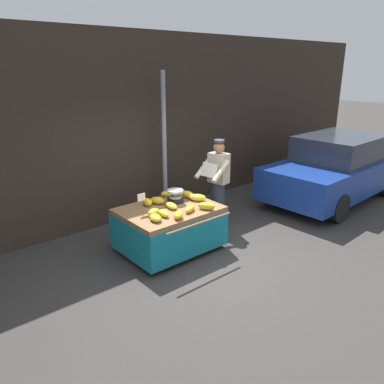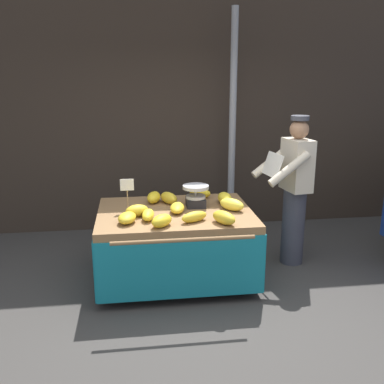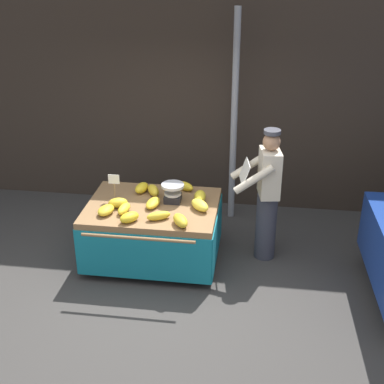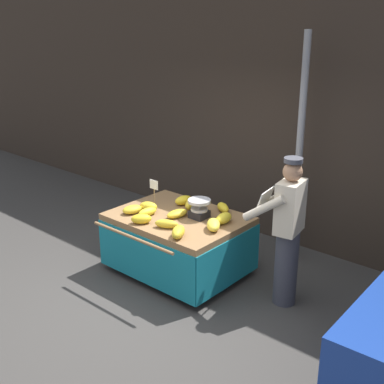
# 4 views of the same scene
# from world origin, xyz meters

# --- Properties ---
(ground_plane) EXTENTS (60.00, 60.00, 0.00)m
(ground_plane) POSITION_xyz_m (0.00, 0.00, 0.00)
(ground_plane) COLOR #383533
(back_wall) EXTENTS (16.00, 0.24, 3.69)m
(back_wall) POSITION_xyz_m (0.00, 2.65, 1.84)
(back_wall) COLOR #332821
(back_wall) RESTS_ON ground
(street_pole) EXTENTS (0.09, 0.09, 2.96)m
(street_pole) POSITION_xyz_m (0.66, 2.14, 1.48)
(street_pole) COLOR gray
(street_pole) RESTS_ON ground
(banana_cart) EXTENTS (1.62, 1.41, 0.77)m
(banana_cart) POSITION_xyz_m (-0.23, 0.83, 0.57)
(banana_cart) COLOR olive
(banana_cart) RESTS_ON ground
(weighing_scale) EXTENTS (0.28, 0.28, 0.23)m
(weighing_scale) POSITION_xyz_m (0.01, 0.96, 0.89)
(weighing_scale) COLOR black
(weighing_scale) RESTS_ON banana_cart
(price_sign) EXTENTS (0.14, 0.01, 0.34)m
(price_sign) POSITION_xyz_m (-0.71, 0.90, 1.02)
(price_sign) COLOR #997A51
(price_sign) RESTS_ON banana_cart
(banana_bunch_0) EXTENTS (0.15, 0.27, 0.10)m
(banana_bunch_0) POSITION_xyz_m (-0.51, 0.59, 0.82)
(banana_bunch_0) COLOR yellow
(banana_bunch_0) RESTS_ON banana_cart
(banana_bunch_1) EXTENTS (0.19, 0.32, 0.09)m
(banana_bunch_1) POSITION_xyz_m (-0.21, 0.79, 0.82)
(banana_bunch_1) COLOR gold
(banana_bunch_1) RESTS_ON banana_cart
(banana_bunch_2) EXTENTS (0.30, 0.32, 0.12)m
(banana_bunch_2) POSITION_xyz_m (0.37, 0.78, 0.83)
(banana_bunch_2) COLOR yellow
(banana_bunch_2) RESTS_ON banana_cart
(banana_bunch_3) EXTENTS (0.16, 0.28, 0.13)m
(banana_bunch_3) POSITION_xyz_m (0.34, 1.01, 0.84)
(banana_bunch_3) COLOR yellow
(banana_bunch_3) RESTS_ON banana_cart
(banana_bunch_4) EXTENTS (0.26, 0.31, 0.12)m
(banana_bunch_4) POSITION_xyz_m (0.20, 0.37, 0.84)
(banana_bunch_4) COLOR gold
(banana_bunch_4) RESTS_ON banana_cart
(banana_bunch_5) EXTENTS (0.30, 0.23, 0.10)m
(banana_bunch_5) POSITION_xyz_m (-0.07, 0.47, 0.82)
(banana_bunch_5) COLOR gold
(banana_bunch_5) RESTS_ON banana_cart
(banana_bunch_6) EXTENTS (0.22, 0.29, 0.10)m
(banana_bunch_6) POSITION_xyz_m (-0.72, 0.52, 0.82)
(banana_bunch_6) COLOR gold
(banana_bunch_6) RESTS_ON banana_cart
(banana_bunch_7) EXTENTS (0.27, 0.21, 0.12)m
(banana_bunch_7) POSITION_xyz_m (-0.62, 0.71, 0.83)
(banana_bunch_7) COLOR gold
(banana_bunch_7) RESTS_ON banana_cart
(banana_bunch_8) EXTENTS (0.27, 0.27, 0.12)m
(banana_bunch_8) POSITION_xyz_m (-0.39, 0.37, 0.83)
(banana_bunch_8) COLOR gold
(banana_bunch_8) RESTS_ON banana_cart
(banana_bunch_9) EXTENTS (0.23, 0.29, 0.13)m
(banana_bunch_9) POSITION_xyz_m (-0.27, 1.10, 0.84)
(banana_bunch_9) COLOR gold
(banana_bunch_9) RESTS_ON banana_cart
(banana_bunch_10) EXTENTS (0.28, 0.24, 0.11)m
(banana_bunch_10) POSITION_xyz_m (0.11, 1.30, 0.83)
(banana_bunch_10) COLOR gold
(banana_bunch_10) RESTS_ON banana_cart
(banana_bunch_11) EXTENTS (0.20, 0.27, 0.12)m
(banana_bunch_11) POSITION_xyz_m (-0.43, 1.16, 0.83)
(banana_bunch_11) COLOR gold
(banana_bunch_11) RESTS_ON banana_cart
(vendor_person) EXTENTS (0.63, 0.58, 1.71)m
(vendor_person) POSITION_xyz_m (1.16, 1.09, 0.87)
(vendor_person) COLOR #383842
(vendor_person) RESTS_ON ground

